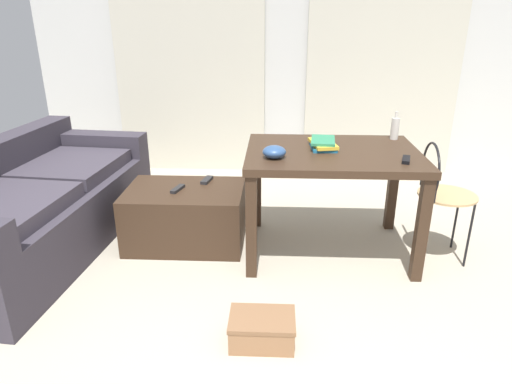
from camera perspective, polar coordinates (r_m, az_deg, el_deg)
ground_plane at (r=3.25m, az=3.79°, el=-8.28°), size 7.91×7.91×0.00m
wall_back at (r=4.87m, az=3.82°, el=18.37°), size 5.19×0.10×2.70m
curtains at (r=4.80m, az=3.80°, el=16.96°), size 3.54×0.03×2.47m
couch at (r=3.63m, az=-26.30°, el=-1.84°), size 1.10×2.13×0.76m
coffee_table at (r=3.41m, az=-8.87°, el=-2.98°), size 0.85×0.59×0.43m
craft_table at (r=3.14m, az=9.59°, el=3.35°), size 1.17×0.87×0.75m
wire_chair at (r=3.29m, az=22.13°, el=0.62°), size 0.39×0.39×0.83m
bottle_near at (r=3.49m, az=17.17°, el=7.74°), size 0.06×0.06×0.21m
bowl at (r=2.89m, az=2.33°, el=5.09°), size 0.15×0.15×0.08m
book_stack at (r=3.15m, az=8.47°, el=6.06°), size 0.19×0.30×0.06m
tv_remote_on_table at (r=2.98m, az=18.46°, el=3.90°), size 0.09×0.15×0.02m
tv_remote_primary at (r=3.31m, az=-9.88°, el=0.39°), size 0.08×0.16×0.02m
tv_remote_secondary at (r=3.45m, az=-6.23°, el=1.51°), size 0.08×0.16×0.02m
shoebox at (r=2.46m, az=0.77°, el=-16.98°), size 0.34×0.24×0.16m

